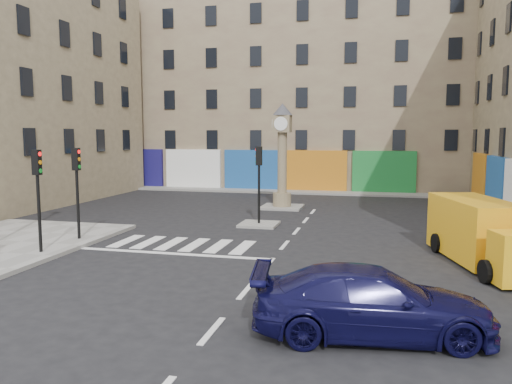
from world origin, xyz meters
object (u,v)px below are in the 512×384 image
at_px(traffic_light_island, 259,172).
at_px(navy_sedan, 372,302).
at_px(traffic_light_left_far, 77,178).
at_px(clock_pillar, 282,149).
at_px(traffic_light_left_near, 38,184).
at_px(yellow_van, 482,233).

height_order(traffic_light_island, navy_sedan, traffic_light_island).
bearing_deg(traffic_light_left_far, navy_sedan, -30.80).
relative_size(clock_pillar, navy_sedan, 1.17).
relative_size(traffic_light_left_far, navy_sedan, 0.71).
xyz_separation_m(traffic_light_left_near, traffic_light_island, (6.30, 7.80, -0.03)).
bearing_deg(traffic_light_left_near, traffic_light_left_far, 90.00).
distance_m(traffic_light_left_near, clock_pillar, 15.19).
xyz_separation_m(traffic_light_left_near, clock_pillar, (6.30, 13.80, 0.93)).
bearing_deg(traffic_light_left_near, clock_pillar, 65.45).
bearing_deg(yellow_van, traffic_light_left_near, 175.23).
relative_size(traffic_light_left_far, traffic_light_island, 1.00).
bearing_deg(traffic_light_island, clock_pillar, 90.00).
bearing_deg(navy_sedan, clock_pillar, 8.20).
bearing_deg(yellow_van, navy_sedan, -130.55).
bearing_deg(clock_pillar, traffic_light_left_near, -114.55).
xyz_separation_m(navy_sedan, yellow_van, (3.55, 7.16, 0.31)).
distance_m(traffic_light_left_far, clock_pillar, 13.05).
height_order(traffic_light_left_near, yellow_van, traffic_light_left_near).
relative_size(traffic_light_left_far, yellow_van, 0.60).
bearing_deg(yellow_van, clock_pillar, 114.50).
xyz_separation_m(traffic_light_island, clock_pillar, (0.00, 6.00, 0.96)).
height_order(traffic_light_left_far, traffic_light_island, traffic_light_left_far).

